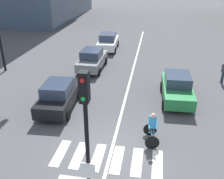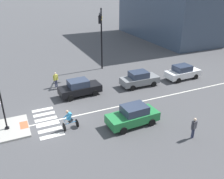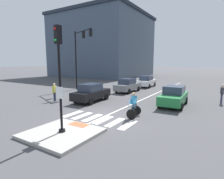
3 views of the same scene
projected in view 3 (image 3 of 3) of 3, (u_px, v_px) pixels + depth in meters
The scene contains 20 objects.
ground_plane at pixel (102, 117), 11.85m from camera, with size 300.00×300.00×0.00m, color #474749.
traffic_island at pixel (62, 133), 8.92m from camera, with size 3.28×3.12×0.15m, color #A3A099.
tactile_pad_front at pixel (79, 124), 9.93m from camera, with size 1.10×0.60×0.01m, color #DB5B38.
signal_pole at pixel (59, 70), 8.46m from camera, with size 0.44×0.38×5.06m.
crosswalk_stripe_a at pixel (73, 114), 12.54m from camera, with size 0.44×1.80×0.01m, color silver.
crosswalk_stripe_b at pixel (82, 116), 12.10m from camera, with size 0.44×1.80×0.01m, color silver.
crosswalk_stripe_c at pixel (92, 118), 11.65m from camera, with size 0.44×1.80×0.01m, color silver.
crosswalk_stripe_d at pixel (103, 120), 11.21m from camera, with size 0.44×1.80×0.01m, color silver.
crosswalk_stripe_e at pixel (115, 122), 10.76m from camera, with size 0.44×1.80×0.01m, color silver.
crosswalk_stripe_f at pixel (128, 125), 10.31m from camera, with size 0.44×1.80×0.01m, color silver.
lane_centre_line at pixel (154, 94), 20.22m from camera, with size 0.14×28.00×0.01m, color silver.
traffic_light_mast at pixel (80, 50), 22.31m from camera, with size 4.14×1.96×7.46m.
building_corner_left at pixel (103, 46), 49.11m from camera, with size 22.11×21.22×15.96m.
car_black_westbound_near at pixel (91, 93), 16.46m from camera, with size 2.01×4.18×1.64m.
car_grey_westbound_far at pixel (128, 85), 21.76m from camera, with size 1.88×4.12×1.64m.
car_white_westbound_distant at pixel (146, 81), 26.28m from camera, with size 1.97×4.16×1.64m.
car_green_eastbound_mid at pixel (174, 96), 14.80m from camera, with size 1.96×4.16×1.64m.
cyclist at pixel (134, 104), 11.57m from camera, with size 0.79×1.16×1.68m.
pedestrian_at_curb_left at pixel (54, 91), 16.54m from camera, with size 0.30×0.54×1.67m.
pedestrian_waiting_far_side at pixel (222, 92), 15.61m from camera, with size 0.29×0.54×1.67m.
Camera 3 is at (6.58, -9.40, 3.52)m, focal length 28.97 mm.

